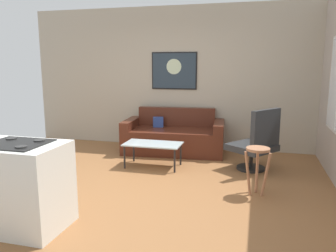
{
  "coord_description": "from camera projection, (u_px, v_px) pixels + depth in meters",
  "views": [
    {
      "loc": [
        1.5,
        -4.2,
        1.68
      ],
      "look_at": [
        0.14,
        0.9,
        0.7
      ],
      "focal_mm": 35.89,
      "sensor_mm": 36.0,
      "label": 1
    }
  ],
  "objects": [
    {
      "name": "armchair",
      "position": [
        257.0,
        143.0,
        5.28
      ],
      "size": [
        0.88,
        0.89,
        1.0
      ],
      "color": "black",
      "rests_on": "ground"
    },
    {
      "name": "ground",
      "position": [
        142.0,
        188.0,
        4.68
      ],
      "size": [
        6.4,
        6.4,
        0.04
      ],
      "primitive_type": "cube",
      "color": "brown"
    },
    {
      "name": "couch",
      "position": [
        174.0,
        137.0,
        6.46
      ],
      "size": [
        1.95,
        1.05,
        0.82
      ],
      "color": "#4D2115",
      "rests_on": "ground"
    },
    {
      "name": "bar_stool",
      "position": [
        258.0,
        159.0,
        4.3
      ],
      "size": [
        0.35,
        0.34,
        0.63
      ],
      "color": "#A86F4E",
      "rests_on": "ground"
    },
    {
      "name": "back_wall",
      "position": [
        181.0,
        78.0,
        6.73
      ],
      "size": [
        6.4,
        0.05,
        2.8
      ],
      "primitive_type": "cube",
      "color": "#B1A590",
      "rests_on": "ground"
    },
    {
      "name": "wall_painting",
      "position": [
        174.0,
        71.0,
        6.7
      ],
      "size": [
        0.93,
        0.03,
        0.74
      ],
      "color": "black"
    },
    {
      "name": "coffee_table",
      "position": [
        153.0,
        145.0,
        5.51
      ],
      "size": [
        0.93,
        0.5,
        0.4
      ],
      "color": "silver",
      "rests_on": "ground"
    }
  ]
}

